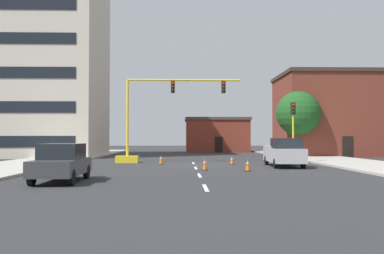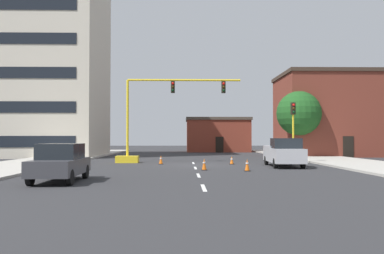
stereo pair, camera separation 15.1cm
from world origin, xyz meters
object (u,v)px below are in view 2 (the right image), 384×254
Objects in this scene: pickup_truck_silver at (284,153)px; traffic_cone_roadside_c at (161,160)px; traffic_cone_roadside_d at (232,160)px; tree_right_mid at (299,113)px; traffic_signal_gantry at (144,134)px; traffic_light_pole_right at (293,119)px; traffic_cone_roadside_a at (247,165)px; sedan_dark_gray_near_left at (60,162)px; traffic_cone_roadside_b at (204,164)px.

pickup_truck_silver reaches higher than traffic_cone_roadside_c.
traffic_cone_roadside_d is (5.42, -0.20, -0.04)m from traffic_cone_roadside_c.
tree_right_mid reaches higher than traffic_cone_roadside_c.
tree_right_mid reaches higher than traffic_signal_gantry.
traffic_cone_roadside_d is at bearing -170.64° from traffic_light_pole_right.
traffic_signal_gantry is 7.52m from traffic_cone_roadside_d.
traffic_cone_roadside_a is at bearing -129.53° from pickup_truck_silver.
traffic_signal_gantry is 1.85× the size of pickup_truck_silver.
traffic_cone_roadside_a is (-4.80, -7.38, -3.16)m from traffic_light_pole_right.
traffic_signal_gantry is at bearing 80.53° from sedan_dark_gray_near_left.
tree_right_mid is 20.13m from traffic_cone_roadside_b.
sedan_dark_gray_near_left reaches higher than traffic_cone_roadside_a.
traffic_cone_roadside_c is (-10.37, -0.62, -3.19)m from traffic_light_pole_right.
traffic_light_pole_right reaches higher than traffic_cone_roadside_a.
sedan_dark_gray_near_left is at bearing -142.53° from pickup_truck_silver.
tree_right_mid is at bearing 65.03° from traffic_cone_roadside_a.
traffic_light_pole_right reaches higher than traffic_cone_roadside_d.
traffic_light_pole_right is 0.70× the size of tree_right_mid.
pickup_truck_silver is at bearing -26.03° from traffic_signal_gantry.
traffic_cone_roadside_c is 1.12× the size of traffic_cone_roadside_d.
traffic_cone_roadside_b is at bearing -137.98° from traffic_light_pole_right.
traffic_cone_roadside_b is at bearing -122.67° from tree_right_mid.
traffic_cone_roadside_d is at bearing -17.95° from traffic_signal_gantry.
traffic_signal_gantry is at bearing 119.15° from traffic_cone_roadside_b.
traffic_cone_roadside_a is at bearing -16.26° from traffic_cone_roadside_b.
traffic_light_pole_right is 0.88× the size of pickup_truck_silver.
traffic_signal_gantry is 12.00m from traffic_light_pole_right.
tree_right_mid is (3.27, 9.94, 1.01)m from traffic_light_pole_right.
traffic_cone_roadside_c is at bearing 116.60° from traffic_cone_roadside_b.
traffic_light_pole_right is at bearing 65.15° from pickup_truck_silver.
traffic_cone_roadside_b is (4.49, -8.05, -1.94)m from traffic_signal_gantry.
traffic_cone_roadside_b is at bearing -151.75° from pickup_truck_silver.
traffic_cone_roadside_a reaches higher than traffic_cone_roadside_c.
traffic_cone_roadside_d is at bearing 67.53° from traffic_cone_roadside_b.
tree_right_mid is 11.11× the size of traffic_cone_roadside_d.
tree_right_mid reaches higher than sedan_dark_gray_near_left.
traffic_cone_roadside_c is at bearing -54.05° from traffic_signal_gantry.
pickup_truck_silver is at bearing -39.75° from traffic_cone_roadside_d.
traffic_cone_roadside_c is at bearing 177.94° from traffic_cone_roadside_d.
sedan_dark_gray_near_left is at bearing -107.26° from traffic_cone_roadside_c.
traffic_light_pole_right is at bearing 56.96° from traffic_cone_roadside_a.
traffic_cone_roadside_c is at bearing 72.74° from sedan_dark_gray_near_left.
traffic_cone_roadside_c is (-13.64, -10.57, -4.20)m from tree_right_mid.
tree_right_mid is 17.76m from traffic_cone_roadside_c.
sedan_dark_gray_near_left reaches higher than traffic_cone_roadside_b.
traffic_cone_roadside_c is at bearing 129.50° from traffic_cone_roadside_a.
traffic_cone_roadside_b is 6.30m from traffic_cone_roadside_d.
pickup_truck_silver is (-1.65, -3.57, -2.55)m from traffic_light_pole_right.
pickup_truck_silver is 9.23m from traffic_cone_roadside_c.
traffic_cone_roadside_d is at bearing -2.06° from traffic_cone_roadside_c.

